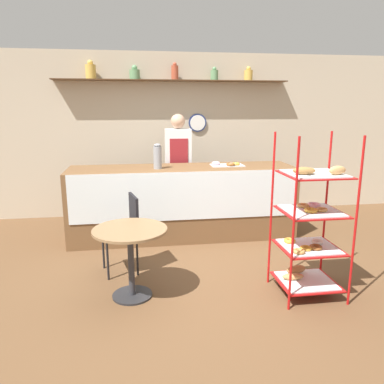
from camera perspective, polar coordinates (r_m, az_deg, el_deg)
ground_plane at (r=4.22m, az=1.00°, el=-12.90°), size 14.00×14.00×0.00m
back_wall at (r=6.44m, az=-2.91°, el=8.79°), size 10.00×0.30×2.70m
display_counter at (r=5.34m, az=-1.43°, el=-1.52°), size 3.15×0.80×1.01m
pastry_rack at (r=3.81m, az=17.42°, el=-4.95°), size 0.61×0.58×1.60m
person_worker at (r=5.85m, az=-2.11°, el=4.26°), size 0.39×0.23×1.72m
cafe_table at (r=3.68m, az=-9.36°, el=-8.07°), size 0.72×0.72×0.70m
cafe_chair at (r=4.26m, az=-9.99°, el=-5.04°), size 0.45×0.45×0.88m
coffee_carafe at (r=5.10m, az=-5.28°, el=5.42°), size 0.11×0.11×0.34m
donut_tray_counter at (r=5.37m, az=5.45°, el=4.20°), size 0.46×0.29×0.05m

